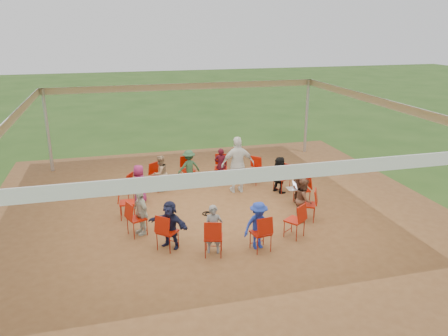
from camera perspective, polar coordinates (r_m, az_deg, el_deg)
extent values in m
plane|color=#294B17|center=(12.65, -0.80, -5.57)|extent=(80.00, 80.00, 0.00)
plane|color=brown|center=(12.65, -0.80, -5.55)|extent=(13.00, 13.00, 0.00)
cylinder|color=#B2B2B7|center=(16.79, -22.04, 4.50)|extent=(0.12, 0.12, 3.00)
cylinder|color=#B2B2B7|center=(18.36, 10.73, 6.61)|extent=(0.12, 0.12, 3.00)
plane|color=white|center=(11.76, -0.87, 7.91)|extent=(10.30, 10.30, 0.00)
cube|color=white|center=(7.05, 9.21, -0.48)|extent=(10.30, 0.03, 0.24)
cube|color=white|center=(16.77, -5.15, 10.55)|extent=(10.30, 0.03, 0.24)
cube|color=white|center=(11.71, -26.27, 5.37)|extent=(0.03, 10.30, 0.24)
cube|color=white|center=(13.92, 20.39, 7.91)|extent=(0.03, 10.30, 0.24)
imported|color=brown|center=(13.05, 9.69, -2.26)|extent=(0.39, 0.71, 1.18)
imported|color=black|center=(13.90, 7.25, -0.85)|extent=(0.79, 1.16, 1.18)
imported|color=#3B0A14|center=(14.70, -0.43, 0.37)|extent=(0.49, 0.39, 1.18)
imported|color=#264A2E|center=(14.55, -4.60, 0.11)|extent=(0.81, 0.50, 1.18)
imported|color=#917657|center=(14.03, -8.30, -0.71)|extent=(0.66, 0.60, 1.18)
imported|color=#801D50|center=(13.23, -10.98, -2.06)|extent=(0.56, 0.66, 1.18)
imported|color=beige|center=(11.28, -10.82, -5.71)|extent=(0.59, 0.77, 1.18)
imported|color=#191C39|center=(10.53, -7.06, -7.31)|extent=(1.08, 1.03, 1.18)
imported|color=slate|center=(10.21, -1.37, -8.01)|extent=(0.49, 0.39, 1.18)
imported|color=#1C3399|center=(10.43, 4.51, -7.48)|extent=(0.81, 0.50, 1.18)
imported|color=brown|center=(12.06, 10.37, -4.06)|extent=(0.57, 0.66, 1.18)
imported|color=silver|center=(13.73, 1.83, 0.44)|extent=(1.08, 0.59, 1.81)
torus|color=black|center=(12.42, -2.21, -5.97)|extent=(0.36, 0.36, 0.03)
torus|color=black|center=(12.39, -1.99, -6.02)|extent=(0.29, 0.29, 0.03)
cube|color=#B7B7BC|center=(13.01, 8.76, -2.70)|extent=(0.25, 0.34, 0.02)
cube|color=#B7B7BC|center=(13.01, 9.26, -2.20)|extent=(0.09, 0.33, 0.21)
cube|color=#CCE0FF|center=(13.01, 9.22, -2.20)|extent=(0.07, 0.29, 0.18)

